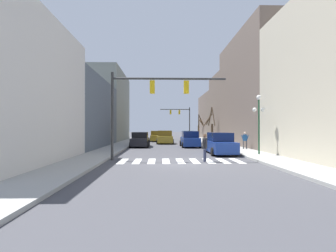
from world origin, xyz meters
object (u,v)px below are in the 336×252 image
traffic_signal_far (181,116)px  car_at_intersection (156,136)px  street_lamp_right_corner (259,112)px  street_tree_left_near (199,126)px  car_parked_right_near (190,140)px  pedestrian_crossing_street (205,145)px  car_driving_away_lane (165,137)px  car_parked_left_near (188,136)px  car_parked_right_far (220,144)px  car_parked_left_mid (140,140)px  street_tree_left_mid (211,125)px  traffic_signal_near (147,96)px  pedestrian_waiting_at_curb (245,139)px

traffic_signal_far → car_at_intersection: 11.31m
street_lamp_right_corner → street_tree_left_near: (0.37, 31.99, -0.81)m
car_parked_right_near → pedestrian_crossing_street: car_parked_right_near is taller
traffic_signal_far → street_tree_left_near: size_ratio=1.31×
car_driving_away_lane → car_parked_left_near: 10.24m
car_parked_right_far → street_tree_left_near: street_tree_left_near is taller
car_parked_left_mid → car_parked_left_near: (6.94, 15.29, -0.01)m
car_at_intersection → street_tree_left_mid: street_tree_left_mid is taller
traffic_signal_near → pedestrian_waiting_at_curb: (8.64, 6.85, -3.11)m
car_parked_left_mid → street_tree_left_near: 24.37m
street_lamp_right_corner → pedestrian_waiting_at_curb: street_lamp_right_corner is taller
traffic_signal_far → car_parked_left_near: 7.16m
traffic_signal_far → street_tree_left_mid: bearing=-74.8°
traffic_signal_far → car_parked_left_near: size_ratio=1.35×
car_parked_right_near → pedestrian_waiting_at_curb: car_parked_right_near is taller
traffic_signal_far → car_driving_away_lane: (-3.42, -15.53, -3.54)m
traffic_signal_far → car_driving_away_lane: 16.29m
traffic_signal_far → car_at_intersection: size_ratio=1.30×
car_parked_left_near → car_parked_right_far: car_parked_right_far is taller
car_driving_away_lane → street_tree_left_near: bearing=156.6°
car_parked_right_far → car_parked_left_near: bearing=0.1°
car_parked_right_near → car_at_intersection: size_ratio=0.97×
traffic_signal_far → car_parked_right_near: (-0.78, -21.79, -3.54)m
traffic_signal_far → pedestrian_crossing_street: bearing=-92.1°
car_parked_left_near → pedestrian_waiting_at_curb: bearing=-171.3°
traffic_signal_far → street_tree_left_near: traffic_signal_far is taller
car_at_intersection → pedestrian_waiting_at_curb: pedestrian_waiting_at_curb is taller
traffic_signal_far → pedestrian_waiting_at_curb: traffic_signal_far is taller
car_driving_away_lane → car_parked_right_far: 14.64m
street_lamp_right_corner → car_parked_right_near: size_ratio=0.97×
car_parked_right_near → street_tree_left_mid: 10.44m
car_parked_right_near → pedestrian_waiting_at_curb: 6.51m
car_parked_left_near → street_tree_left_near: 7.70m
traffic_signal_far → car_parked_left_near: bearing=-83.5°
car_parked_right_far → car_at_intersection: bearing=15.2°
car_parked_right_near → car_driving_away_lane: bearing=22.9°
car_parked_left_near → car_at_intersection: bearing=123.2°
car_parked_left_near → street_tree_left_mid: 6.99m
pedestrian_waiting_at_curb → street_tree_left_mid: bearing=114.0°
street_lamp_right_corner → car_parked_right_near: street_lamp_right_corner is taller
car_driving_away_lane → car_parked_right_far: bearing=16.5°
car_parked_left_near → car_parked_right_far: 23.42m
street_tree_left_near → car_parked_right_near: bearing=-101.1°
pedestrian_crossing_street → street_tree_left_mid: street_tree_left_mid is taller
pedestrian_crossing_street → street_tree_left_mid: size_ratio=0.34×
pedestrian_waiting_at_curb → street_tree_left_mid: size_ratio=0.31×
car_parked_right_near → street_tree_left_near: size_ratio=0.98×
car_parked_left_mid → street_tree_left_mid: size_ratio=0.94×
traffic_signal_far → pedestrian_waiting_at_curb: 26.90m
traffic_signal_far → street_tree_left_mid: 12.95m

